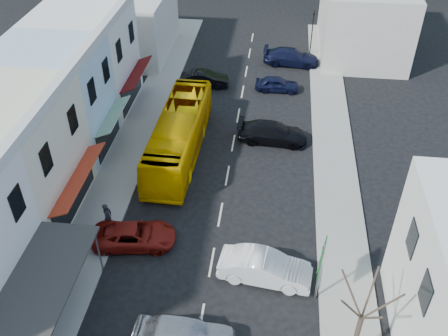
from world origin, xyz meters
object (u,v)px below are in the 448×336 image
street_tree (361,318)px  traffic_signal (312,33)px  car_white (265,270)px  pedestrian_left (108,218)px  bus (179,136)px  car_red (134,235)px  direction_sign (319,273)px

street_tree → traffic_signal: bearing=92.3°
car_white → pedestrian_left: 9.97m
bus → car_red: 9.38m
car_red → direction_sign: bearing=-112.5°
car_white → direction_sign: size_ratio=1.11×
car_red → pedestrian_left: (-1.84, 0.95, 0.30)m
bus → car_white: bus is taller
bus → traffic_signal: size_ratio=2.52×
bus → traffic_signal: traffic_signal is taller
bus → car_white: (6.81, -11.02, -0.85)m
car_white → traffic_signal: bearing=0.9°
pedestrian_left → street_tree: 15.80m
direction_sign → street_tree: 3.98m
car_red → pedestrian_left: size_ratio=2.71×
bus → car_red: (-0.95, -9.30, -0.85)m
pedestrian_left → traffic_signal: traffic_signal is taller
pedestrian_left → direction_sign: direction_sign is taller
bus → pedestrian_left: bearing=-107.4°
bus → car_red: bearing=-94.8°
direction_sign → traffic_signal: 30.18m
car_white → traffic_signal: size_ratio=0.96×
direction_sign → street_tree: street_tree is taller
street_tree → car_red: bearing=152.8°
direction_sign → traffic_signal: traffic_signal is taller
car_red → traffic_signal: bearing=-29.2°
bus → street_tree: (11.11, -15.49, 1.72)m
bus → car_red: size_ratio=2.52×
car_red → bus: bearing=-13.6°
car_white → street_tree: street_tree is taller
direction_sign → pedestrian_left: bearing=176.7°
pedestrian_left → traffic_signal: (12.58, 26.47, 1.30)m
car_white → street_tree: (4.30, -4.47, 2.57)m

